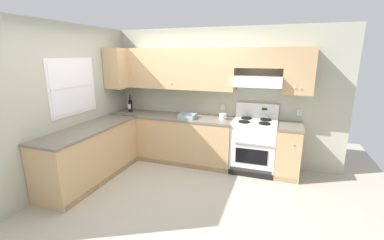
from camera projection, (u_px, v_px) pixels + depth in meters
The scene contains 9 objects.
ground_plane at pixel (159, 191), 4.00m from camera, with size 7.04×7.04×0.00m, color #B2AA99.
wall_back at pixel (211, 86), 4.91m from camera, with size 4.68×0.57×2.55m.
wall_left at pixel (78, 98), 4.39m from camera, with size 0.47×4.00×2.55m.
counter_back_run at pixel (186, 140), 5.03m from camera, with size 3.60×0.65×0.91m.
counter_left_run at pixel (91, 154), 4.28m from camera, with size 0.63×1.91×0.91m.
stove at pixel (254, 145), 4.62m from camera, with size 0.76×0.62×1.20m.
wine_bottle at pixel (130, 105), 5.33m from camera, with size 0.08×0.08×0.35m.
bowl at pixel (187, 117), 4.81m from camera, with size 0.30×0.27×0.07m.
paper_towel_roll at pixel (223, 116), 4.70m from camera, with size 0.13×0.13×0.11m.
Camera 1 is at (1.67, -3.24, 2.06)m, focal length 24.15 mm.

